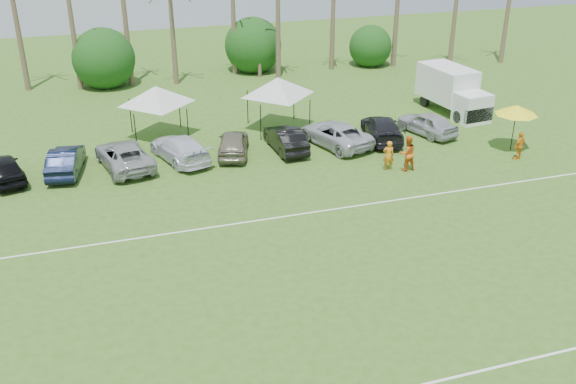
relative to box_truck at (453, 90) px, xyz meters
name	(u,v)px	position (x,y,z in m)	size (l,w,h in m)	color
field_lines	(317,288)	(-16.00, -17.23, -1.59)	(80.00, 12.10, 0.01)	white
bush_tree_1	(104,63)	(-22.00, 13.77, 0.20)	(4.00, 4.00, 4.00)	brown
bush_tree_2	(256,52)	(-10.00, 13.77, 0.20)	(4.00, 4.00, 4.00)	brown
bush_tree_3	(369,44)	(0.00, 13.77, 0.20)	(4.00, 4.00, 4.00)	brown
sideline_player_a	(388,155)	(-8.44, -7.67, -0.76)	(0.61, 0.40, 1.67)	orange
sideline_player_b	(407,153)	(-7.50, -8.02, -0.62)	(0.95, 0.74, 1.96)	orange
sideline_player_c	(520,146)	(-0.75, -8.54, -0.79)	(0.95, 0.39, 1.61)	orange
box_truck	(453,90)	(0.00, 0.00, 0.00)	(2.76, 5.98, 2.98)	white
canopy_tent_left	(155,86)	(-19.60, 1.07, 1.65)	(4.68, 4.68, 3.79)	black
canopy_tent_right	(278,78)	(-12.22, 0.40, 1.74)	(4.81, 4.81, 3.89)	black
market_umbrella	(517,110)	(-0.26, -7.17, 0.84)	(2.43, 2.43, 2.71)	black
parked_car_0	(4,169)	(-28.12, -2.95, -0.89)	(1.66, 4.13, 1.41)	black
parked_car_1	(65,161)	(-25.07, -2.82, -0.89)	(1.49, 4.27, 1.41)	black
parked_car_2	(124,156)	(-22.02, -3.02, -0.89)	(2.34, 5.07, 1.41)	#9EA0A1
parked_car_3	(180,148)	(-18.97, -2.88, -0.89)	(1.97, 4.85, 1.41)	silver
parked_car_4	(233,143)	(-15.91, -2.98, -0.89)	(1.66, 4.13, 1.41)	#78735D
parked_car_5	(286,139)	(-12.86, -3.23, -0.89)	(1.49, 4.27, 1.41)	black
parked_car_6	(335,134)	(-9.81, -3.37, -0.89)	(2.34, 5.07, 1.41)	#B7B9C0
parked_car_7	(382,128)	(-6.75, -3.32, -0.89)	(1.97, 4.85, 1.41)	black
parked_car_8	(427,123)	(-3.70, -3.32, -0.89)	(1.66, 4.13, 1.41)	#AFB0B7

